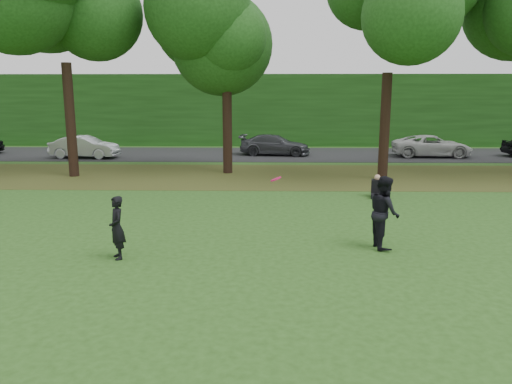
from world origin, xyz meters
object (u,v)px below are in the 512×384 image
(frisbee, at_px, (276,179))
(seated_person, at_px, (377,189))
(player_left, at_px, (117,228))
(player_right, at_px, (384,212))

(frisbee, relative_size, seated_person, 0.46)
(player_left, xyz_separation_m, seated_person, (7.53, 7.08, -0.43))
(seated_person, bearing_deg, frisbee, -108.26)
(player_left, distance_m, seated_person, 10.34)
(player_right, distance_m, frisbee, 2.88)
(player_right, relative_size, seated_person, 2.19)
(player_left, xyz_separation_m, player_right, (6.38, 1.00, 0.16))
(player_right, distance_m, seated_person, 6.22)
(frisbee, bearing_deg, player_left, -171.39)
(frisbee, bearing_deg, player_right, 9.28)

